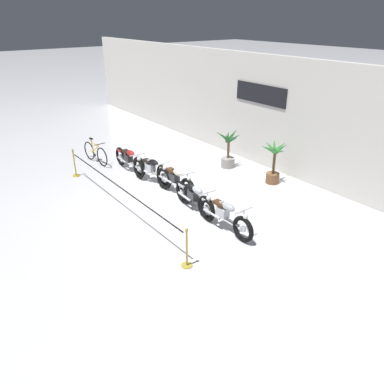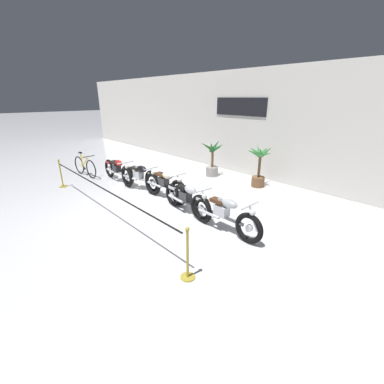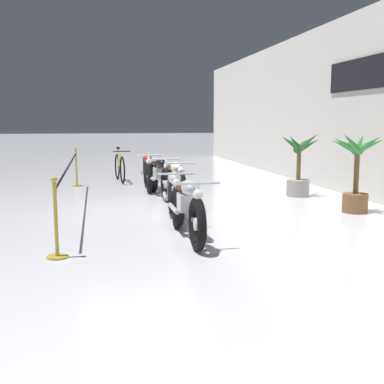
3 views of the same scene
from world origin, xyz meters
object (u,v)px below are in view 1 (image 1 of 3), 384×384
Objects in this scene: bicycle at (95,153)px; potted_palm_right_of_row at (228,150)px; motorcycle_red_0 at (129,160)px; potted_palm_left_of_row at (274,161)px; motorcycle_silver_4 at (224,215)px; motorcycle_silver_3 at (194,197)px; stanchion_mid_left at (187,254)px; motorcycle_cream_2 at (175,180)px; stanchion_far_left at (100,178)px; motorcycle_black_1 at (151,170)px.

potted_palm_right_of_row is at bearing 47.70° from bicycle.
potted_palm_left_of_row is (4.04, 3.56, 0.35)m from motorcycle_red_0.
potted_palm_left_of_row is (-1.37, 3.55, 0.36)m from motorcycle_silver_4.
motorcycle_silver_3 is 5.74m from bicycle.
motorcycle_silver_4 is 1.49× the size of potted_palm_right_of_row.
motorcycle_silver_4 is 4.82m from potted_palm_right_of_row.
motorcycle_red_0 is 6.41m from stanchion_mid_left.
potted_palm_right_of_row reaches higher than motorcycle_red_0.
motorcycle_cream_2 is (2.65, 0.29, 0.01)m from motorcycle_red_0.
potted_palm_left_of_row reaches higher than potted_palm_right_of_row.
potted_palm_left_of_row is 1.05× the size of potted_palm_right_of_row.
motorcycle_red_0 is at bearing -138.54° from potted_palm_left_of_row.
motorcycle_silver_3 is at bearing 35.44° from stanchion_far_left.
motorcycle_black_1 is at bearing 157.71° from stanchion_mid_left.
motorcycle_black_1 is 2.14× the size of stanchion_mid_left.
bicycle is 1.11× the size of potted_palm_left_of_row.
potted_palm_right_of_row is (-2.09, 3.29, 0.24)m from motorcycle_silver_3.
motorcycle_black_1 is 2.64m from motorcycle_silver_3.
potted_palm_left_of_row is at bearing 111.38° from stanchion_mid_left.
stanchion_far_left reaches higher than motorcycle_red_0.
stanchion_far_left is (1.40, -1.82, 0.22)m from motorcycle_red_0.
motorcycle_red_0 is 4.02m from motorcycle_silver_3.
stanchion_far_left is at bearing 180.00° from stanchion_mid_left.
bicycle reaches higher than motorcycle_silver_3.
motorcycle_silver_3 is 1.21× the size of bicycle.
motorcycle_silver_3 is at bearing -57.55° from potted_palm_right_of_row.
motorcycle_silver_3 is 1.39m from motorcycle_silver_4.
motorcycle_red_0 is 1.38m from motorcycle_black_1.
motorcycle_black_1 is 1.05× the size of motorcycle_silver_3.
potted_palm_right_of_row is (-0.73, 3.05, 0.21)m from motorcycle_cream_2.
stanchion_mid_left is at bearing -16.49° from motorcycle_red_0.
motorcycle_black_1 is 1.41× the size of potted_palm_left_of_row.
stanchion_far_left reaches higher than motorcycle_silver_4.
motorcycle_cream_2 reaches higher than motorcycle_silver_4.
potted_palm_left_of_row reaches higher than motorcycle_cream_2.
motorcycle_black_1 is 4.03m from motorcycle_silver_4.
potted_palm_left_of_row is at bearing 41.46° from motorcycle_red_0.
stanchion_mid_left is at bearing -31.12° from motorcycle_cream_2.
stanchion_far_left is (-4.01, -1.83, 0.23)m from motorcycle_silver_4.
potted_palm_right_of_row reaches higher than motorcycle_cream_2.
motorcycle_cream_2 is at bearing 6.94° from motorcycle_black_1.
bicycle reaches higher than motorcycle_red_0.
motorcycle_cream_2 is 1.47× the size of potted_palm_right_of_row.
motorcycle_red_0 is at bearing 163.51° from stanchion_mid_left.
motorcycle_cream_2 is at bearing 6.22° from motorcycle_red_0.
bicycle reaches higher than motorcycle_cream_2.
stanchion_far_left is (-2.64, -5.38, -0.13)m from potted_palm_left_of_row.
motorcycle_silver_4 is at bearing 111.94° from stanchion_mid_left.
potted_palm_left_of_row reaches higher than stanchion_far_left.
motorcycle_cream_2 is 1.05× the size of motorcycle_silver_3.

